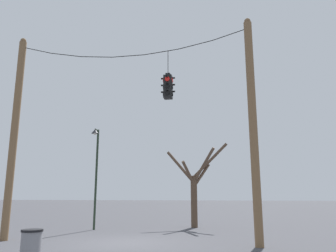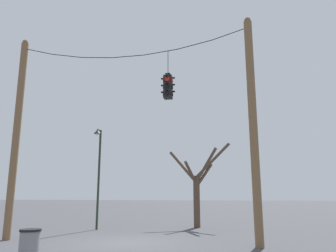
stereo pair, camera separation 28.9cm
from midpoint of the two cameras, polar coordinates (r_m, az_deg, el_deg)
ground_plane at (r=13.64m, az=-6.79°, el=-19.53°), size 200.00×200.00×0.00m
utility_pole_left at (r=15.82m, az=-24.42°, el=-1.27°), size 0.32×0.32×8.94m
utility_pole_right at (r=12.92m, az=15.23°, el=0.25°), size 0.32×0.32×8.94m
span_wire at (r=14.61m, az=-6.33°, el=12.96°), size 10.13×0.03×0.85m
traffic_light_over_intersection at (r=13.56m, az=0.62°, el=6.88°), size 0.58×0.58×2.08m
street_lamp at (r=18.62m, az=-11.62°, el=-5.96°), size 0.40×0.70×5.45m
bare_tree at (r=19.47m, az=5.70°, el=-10.45°), size 3.66×1.28×4.87m
trash_bin at (r=10.09m, az=-22.23°, el=-18.85°), size 0.57×0.57×0.92m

